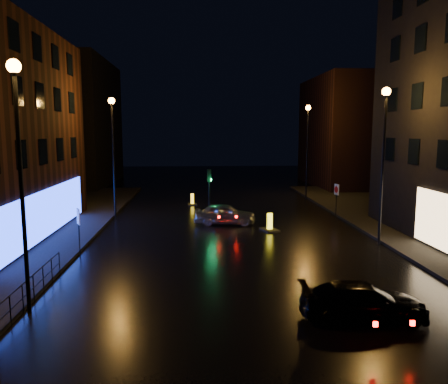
{
  "coord_description": "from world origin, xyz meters",
  "views": [
    {
      "loc": [
        -2.06,
        -16.55,
        6.12
      ],
      "look_at": [
        -0.58,
        7.1,
        2.8
      ],
      "focal_mm": 35.0,
      "sensor_mm": 36.0,
      "label": 1
    }
  ],
  "objects_px": {
    "bollard_near": "(270,227)",
    "silver_hatchback": "(225,214)",
    "traffic_signal": "(209,211)",
    "dark_sedan": "(363,301)",
    "road_sign_left": "(79,221)",
    "bollard_far": "(192,202)",
    "road_sign_right": "(336,192)"
  },
  "relations": [
    {
      "from": "bollard_near",
      "to": "silver_hatchback",
      "type": "bearing_deg",
      "value": 122.83
    },
    {
      "from": "traffic_signal",
      "to": "bollard_near",
      "type": "relative_size",
      "value": 2.37
    },
    {
      "from": "traffic_signal",
      "to": "dark_sedan",
      "type": "relative_size",
      "value": 0.83
    },
    {
      "from": "dark_sedan",
      "to": "road_sign_left",
      "type": "relative_size",
      "value": 1.77
    },
    {
      "from": "bollard_far",
      "to": "road_sign_right",
      "type": "relative_size",
      "value": 0.48
    },
    {
      "from": "traffic_signal",
      "to": "road_sign_left",
      "type": "xyz_separation_m",
      "value": [
        -6.7,
        -9.1,
        1.25
      ]
    },
    {
      "from": "traffic_signal",
      "to": "bollard_far",
      "type": "distance_m",
      "value": 5.68
    },
    {
      "from": "bollard_far",
      "to": "dark_sedan",
      "type": "bearing_deg",
      "value": -79.84
    },
    {
      "from": "bollard_near",
      "to": "road_sign_right",
      "type": "height_order",
      "value": "road_sign_right"
    },
    {
      "from": "traffic_signal",
      "to": "road_sign_right",
      "type": "relative_size",
      "value": 1.46
    },
    {
      "from": "silver_hatchback",
      "to": "road_sign_left",
      "type": "bearing_deg",
      "value": 137.69
    },
    {
      "from": "silver_hatchback",
      "to": "road_sign_right",
      "type": "height_order",
      "value": "road_sign_right"
    },
    {
      "from": "dark_sedan",
      "to": "road_sign_right",
      "type": "distance_m",
      "value": 17.64
    },
    {
      "from": "road_sign_right",
      "to": "bollard_far",
      "type": "bearing_deg",
      "value": -41.95
    },
    {
      "from": "dark_sedan",
      "to": "silver_hatchback",
      "type": "bearing_deg",
      "value": 16.09
    },
    {
      "from": "silver_hatchback",
      "to": "dark_sedan",
      "type": "height_order",
      "value": "silver_hatchback"
    },
    {
      "from": "bollard_far",
      "to": "silver_hatchback",
      "type": "bearing_deg",
      "value": -78.2
    },
    {
      "from": "bollard_near",
      "to": "traffic_signal",
      "type": "bearing_deg",
      "value": 110.38
    },
    {
      "from": "road_sign_left",
      "to": "road_sign_right",
      "type": "xyz_separation_m",
      "value": [
        15.79,
        8.84,
        0.02
      ]
    },
    {
      "from": "road_sign_left",
      "to": "road_sign_right",
      "type": "distance_m",
      "value": 18.1
    },
    {
      "from": "bollard_near",
      "to": "road_sign_right",
      "type": "distance_m",
      "value": 7.03
    },
    {
      "from": "dark_sedan",
      "to": "bollard_far",
      "type": "height_order",
      "value": "dark_sedan"
    },
    {
      "from": "silver_hatchback",
      "to": "bollard_near",
      "type": "relative_size",
      "value": 2.76
    },
    {
      "from": "traffic_signal",
      "to": "bollard_near",
      "type": "bearing_deg",
      "value": -50.44
    },
    {
      "from": "dark_sedan",
      "to": "road_sign_left",
      "type": "bearing_deg",
      "value": 56.68
    },
    {
      "from": "bollard_near",
      "to": "bollard_far",
      "type": "relative_size",
      "value": 1.3
    },
    {
      "from": "bollard_far",
      "to": "road_sign_left",
      "type": "xyz_separation_m",
      "value": [
        -5.43,
        -14.63,
        1.54
      ]
    },
    {
      "from": "dark_sedan",
      "to": "road_sign_left",
      "type": "height_order",
      "value": "road_sign_left"
    },
    {
      "from": "bollard_far",
      "to": "road_sign_right",
      "type": "bearing_deg",
      "value": -33.31
    },
    {
      "from": "dark_sedan",
      "to": "bollard_near",
      "type": "bearing_deg",
      "value": 6.8
    },
    {
      "from": "silver_hatchback",
      "to": "bollard_near",
      "type": "xyz_separation_m",
      "value": [
        2.64,
        -2.06,
        -0.45
      ]
    },
    {
      "from": "silver_hatchback",
      "to": "bollard_far",
      "type": "height_order",
      "value": "silver_hatchback"
    }
  ]
}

